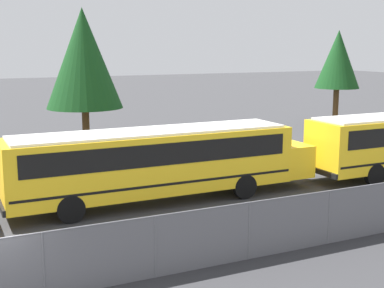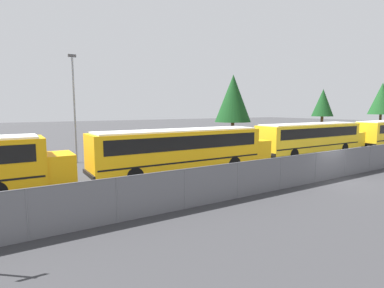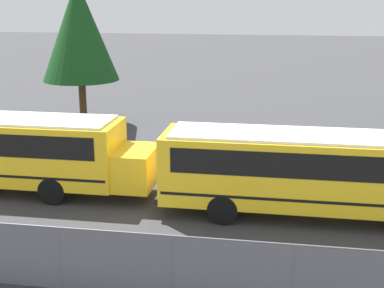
% 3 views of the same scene
% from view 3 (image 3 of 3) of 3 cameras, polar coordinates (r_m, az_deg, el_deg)
% --- Properties ---
extents(school_bus_5, '(13.54, 2.61, 3.05)m').
position_cam_3_polar(school_bus_5, '(19.34, 15.61, -2.61)').
color(school_bus_5, yellow).
rests_on(school_bus_5, ground_plane).
extents(tree_2, '(4.56, 4.56, 8.67)m').
position_cam_3_polar(tree_2, '(33.00, -11.97, 11.76)').
color(tree_2, '#51381E').
rests_on(tree_2, ground_plane).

